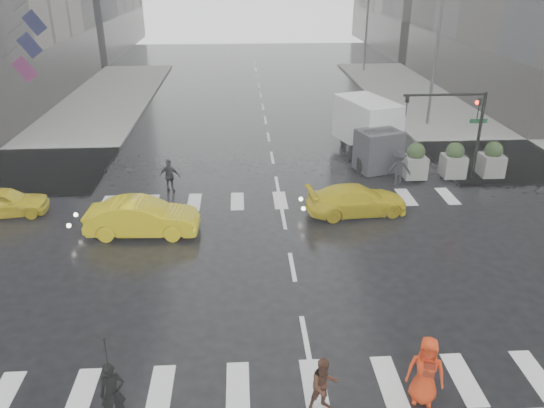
{
  "coord_description": "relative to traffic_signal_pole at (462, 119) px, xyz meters",
  "views": [
    {
      "loc": [
        -1.75,
        -16.58,
        10.06
      ],
      "look_at": [
        -0.62,
        2.0,
        1.63
      ],
      "focal_mm": 35.0,
      "sensor_mm": 36.0,
      "label": 1
    }
  ],
  "objects": [
    {
      "name": "planter_mid",
      "position": [
        -0.01,
        0.19,
        -2.23
      ],
      "size": [
        1.1,
        1.1,
        1.8
      ],
      "color": "slate",
      "rests_on": "ground"
    },
    {
      "name": "pedestrian_black",
      "position": [
        -13.95,
        -14.81,
        -1.6
      ],
      "size": [
        1.18,
        1.2,
        2.43
      ],
      "rotation": [
        0.0,
        0.0,
        0.27
      ],
      "color": "black",
      "rests_on": "ground"
    },
    {
      "name": "pedestrian_far_a",
      "position": [
        -14.21,
        -0.74,
        -2.38
      ],
      "size": [
        1.07,
        0.76,
        1.67
      ],
      "primitive_type": "imported",
      "rotation": [
        0.0,
        0.0,
        2.96
      ],
      "color": "black",
      "rests_on": "ground"
    },
    {
      "name": "road_markings",
      "position": [
        -9.01,
        -8.01,
        -3.21
      ],
      "size": [
        18.0,
        48.0,
        0.01
      ],
      "primitive_type": null,
      "color": "silver",
      "rests_on": "ground"
    },
    {
      "name": "taxi_rear",
      "position": [
        -5.75,
        -3.62,
        -2.57
      ],
      "size": [
        4.09,
        2.23,
        1.29
      ],
      "primitive_type": "imported",
      "rotation": [
        0.0,
        0.0,
        1.68
      ],
      "color": "yellow",
      "rests_on": "ground"
    },
    {
      "name": "street_lamp_near",
      "position": [
        1.86,
        9.99,
        1.73
      ],
      "size": [
        2.15,
        0.22,
        9.0
      ],
      "color": "#59595B",
      "rests_on": "ground"
    },
    {
      "name": "pedestrian_far_b",
      "position": [
        -3.02,
        -0.53,
        -2.32
      ],
      "size": [
        1.26,
        0.84,
        1.8
      ],
      "primitive_type": "imported",
      "rotation": [
        0.0,
        0.0,
        2.97
      ],
      "color": "black",
      "rests_on": "ground"
    },
    {
      "name": "flag_cluster",
      "position": [
        -24.09,
        10.49,
        2.42
      ],
      "size": [
        2.87,
        3.06,
        4.69
      ],
      "color": "#59595B",
      "rests_on": "ground"
    },
    {
      "name": "planter_west",
      "position": [
        -2.01,
        0.19,
        -2.23
      ],
      "size": [
        1.1,
        1.1,
        1.8
      ],
      "color": "slate",
      "rests_on": "ground"
    },
    {
      "name": "box_truck",
      "position": [
        -3.58,
        3.64,
        -1.54
      ],
      "size": [
        2.22,
        5.93,
        3.15
      ],
      "rotation": [
        0.0,
        0.0,
        0.3
      ],
      "color": "silver",
      "rests_on": "ground"
    },
    {
      "name": "planter_east",
      "position": [
        1.99,
        0.19,
        -2.23
      ],
      "size": [
        1.1,
        1.1,
        1.8
      ],
      "color": "slate",
      "rests_on": "ground"
    },
    {
      "name": "street_lamp_far",
      "position": [
        1.86,
        29.99,
        1.73
      ],
      "size": [
        2.15,
        0.22,
        9.0
      ],
      "color": "#59595B",
      "rests_on": "ground"
    },
    {
      "name": "ground",
      "position": [
        -9.01,
        -8.01,
        -3.22
      ],
      "size": [
        120.0,
        120.0,
        0.0
      ],
      "primitive_type": "plane",
      "color": "black",
      "rests_on": "ground"
    },
    {
      "name": "pedestrian_orange",
      "position": [
        -6.36,
        -14.66,
        -2.27
      ],
      "size": [
        1.07,
        0.88,
        1.89
      ],
      "rotation": [
        0.0,
        0.0,
        -0.34
      ],
      "color": "red",
      "rests_on": "ground"
    },
    {
      "name": "pedestrian_brown",
      "position": [
        -8.9,
        -14.81,
        -2.45
      ],
      "size": [
        0.86,
        0.74,
        1.53
      ],
      "primitive_type": "imported",
      "rotation": [
        0.0,
        0.0,
        0.25
      ],
      "color": "#422417",
      "rests_on": "ground"
    },
    {
      "name": "taxi_front",
      "position": [
        -21.16,
        -2.89,
        -2.59
      ],
      "size": [
        3.85,
        1.97,
        1.25
      ],
      "primitive_type": "imported",
      "rotation": [
        0.0,
        0.0,
        1.71
      ],
      "color": "yellow",
      "rests_on": "ground"
    },
    {
      "name": "taxi_mid",
      "position": [
        -14.82,
        -5.04,
        -2.48
      ],
      "size": [
        4.55,
        1.75,
        1.48
      ],
      "primitive_type": "imported",
      "rotation": [
        0.0,
        0.0,
        1.53
      ],
      "color": "yellow",
      "rests_on": "ground"
    },
    {
      "name": "traffic_signal_pole",
      "position": [
        0.0,
        0.0,
        0.0
      ],
      "size": [
        4.45,
        0.42,
        4.5
      ],
      "color": "black",
      "rests_on": "ground"
    }
  ]
}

